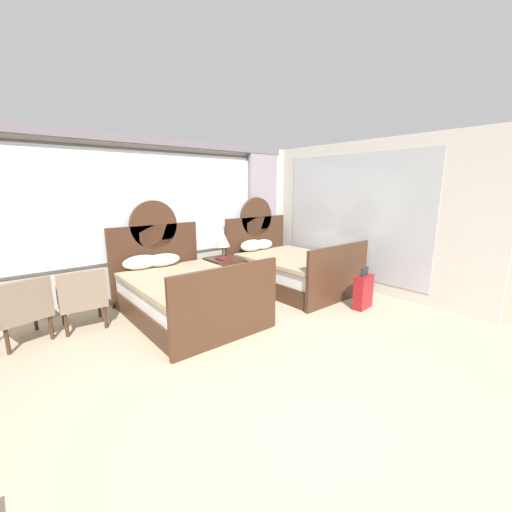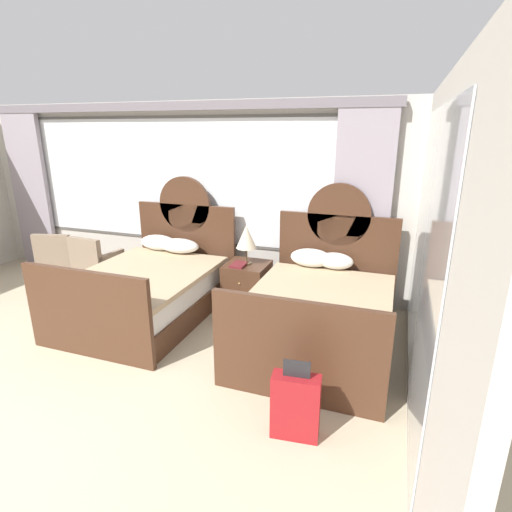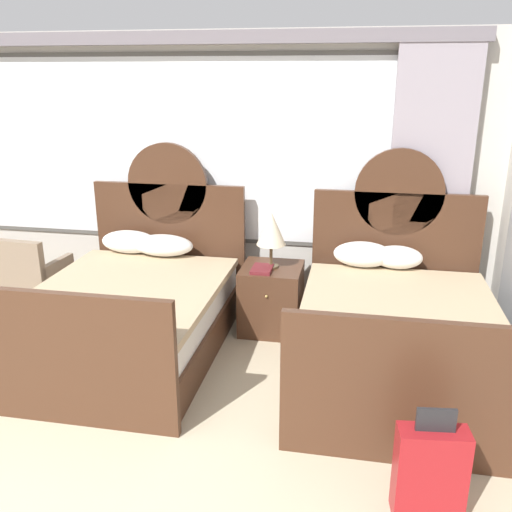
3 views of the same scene
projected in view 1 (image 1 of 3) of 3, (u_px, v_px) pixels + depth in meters
The scene contains 11 objects.
ground_plane at pixel (296, 411), 2.77m from camera, with size 24.00×24.00×0.00m, color #BCAD8E.
wall_back_window at pixel (132, 216), 5.28m from camera, with size 6.85×0.22×2.70m.
wall_right_mirror at pixel (366, 217), 5.84m from camera, with size 0.08×4.33×2.70m.
bed_near_window at pixel (184, 292), 4.77m from camera, with size 1.54×2.18×1.68m.
bed_near_mirror at pixel (290, 269), 6.14m from camera, with size 1.54×2.18×1.68m.
nightstand_between_beds at pixel (224, 275), 5.93m from camera, with size 0.55×0.57×0.62m.
table_lamp_on_nightstand at pixel (223, 239), 5.78m from camera, with size 0.27×0.27×0.52m.
book_on_nightstand at pixel (223, 259), 5.74m from camera, with size 0.18×0.26×0.03m.
armchair_by_window_left at pixel (82, 296), 4.32m from camera, with size 0.61×0.61×0.83m.
armchair_by_window_centre at pixel (21, 308), 3.90m from camera, with size 0.69×0.69×0.83m.
suitcase_on_floor at pixel (363, 292), 5.09m from camera, with size 0.39×0.20×0.67m.
Camera 1 is at (-1.82, -1.65, 1.90)m, focal length 22.57 mm.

